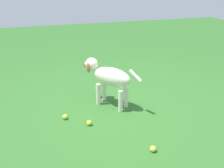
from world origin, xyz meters
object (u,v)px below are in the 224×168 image
at_px(tennis_ball_2, 153,149).
at_px(water_bowl, 115,75).
at_px(tennis_ball_0, 65,117).
at_px(dog, 109,77).
at_px(tennis_ball_1, 89,123).

height_order(tennis_ball_2, water_bowl, tennis_ball_2).
bearing_deg(tennis_ball_0, water_bowl, 48.18).
relative_size(tennis_ball_0, water_bowl, 0.30).
bearing_deg(dog, tennis_ball_1, 100.26).
xyz_separation_m(tennis_ball_0, water_bowl, (1.07, 1.20, -0.00)).
height_order(dog, tennis_ball_2, dog).
relative_size(tennis_ball_2, water_bowl, 0.30).
bearing_deg(tennis_ball_0, tennis_ball_2, -48.85).
bearing_deg(water_bowl, tennis_ball_0, -131.82).
height_order(tennis_ball_1, tennis_ball_2, same).
bearing_deg(tennis_ball_2, tennis_ball_0, 131.15).
xyz_separation_m(tennis_ball_0, tennis_ball_1, (0.27, -0.23, 0.00)).
distance_m(dog, tennis_ball_1, 0.71).
bearing_deg(tennis_ball_2, dog, 97.40).
distance_m(dog, tennis_ball_0, 0.79).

